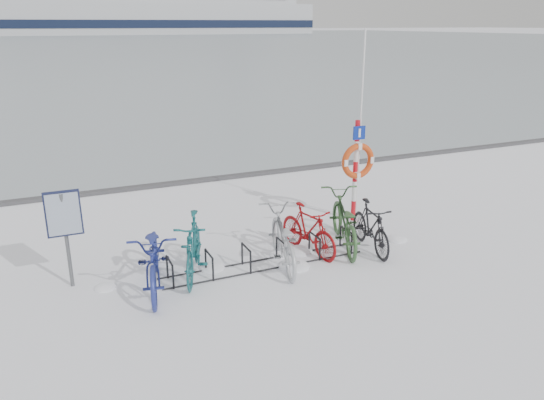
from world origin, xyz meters
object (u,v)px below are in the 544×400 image
Objects in this scene: info_board at (64,219)px; lifebuoy_station at (357,161)px; cruise_ferry at (140,1)px; bike_rack at (264,257)px.

lifebuoy_station is (6.28, 0.80, 0.18)m from info_board.
info_board is at bearing -101.01° from cruise_ferry.
cruise_ferry reaches higher than info_board.
bike_rack is 0.94× the size of lifebuoy_station.
lifebuoy_station reaches higher than bike_rack.
cruise_ferry reaches higher than bike_rack.
lifebuoy_station is 0.03× the size of cruise_ferry.
bike_rack is 2.29× the size of info_board.
bike_rack is 3.43m from lifebuoy_station.
info_board reaches higher than bike_rack.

